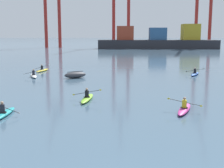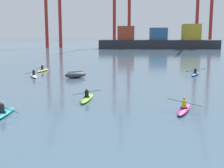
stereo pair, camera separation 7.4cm
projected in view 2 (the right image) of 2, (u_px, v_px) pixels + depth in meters
name	position (u px, v px, depth m)	size (l,w,h in m)	color
container_barge	(159.00, 41.00, 104.53)	(40.86, 8.14, 8.39)	#28282D
gantry_crane_west	(52.00, 0.00, 110.19)	(6.33, 16.91, 35.42)	maroon
capsized_dinghy	(75.00, 75.00, 34.47)	(2.79, 2.32, 0.76)	#38383D
kayak_teal	(3.00, 113.00, 18.40)	(2.17, 3.41, 1.07)	teal
kayak_blue	(195.00, 74.00, 36.91)	(2.07, 3.35, 0.95)	#2856B2
kayak_magenta	(184.00, 109.00, 19.58)	(2.14, 3.40, 0.95)	#C13384
kayak_lime	(87.00, 98.00, 22.90)	(2.25, 3.44, 0.95)	#7ABC2D
kayak_yellow	(43.00, 70.00, 40.64)	(2.19, 3.45, 0.97)	yellow
kayak_white	(34.00, 75.00, 35.30)	(2.10, 3.37, 0.95)	silver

